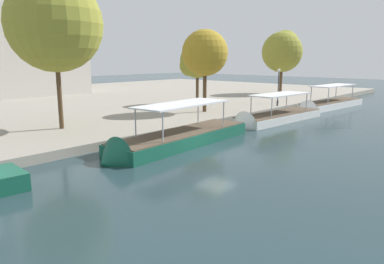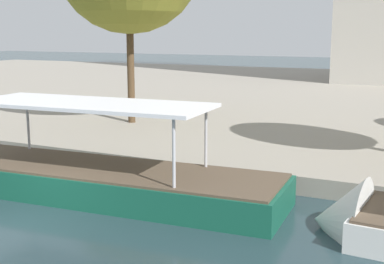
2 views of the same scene
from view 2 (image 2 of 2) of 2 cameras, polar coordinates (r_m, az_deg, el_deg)
name	(u,v)px [view 2 (image 2 of 2)]	position (r m, az deg, el deg)	size (l,w,h in m)	color
ground_plane	(17,225)	(16.57, -18.46, -9.57)	(220.00, 220.00, 0.00)	#23383D
dock_promenade	(305,94)	(46.59, 12.14, 4.04)	(120.00, 55.00, 0.68)	gray
tour_boat_2	(67,181)	(19.38, -13.39, -5.22)	(14.96, 4.25, 4.53)	#14513D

